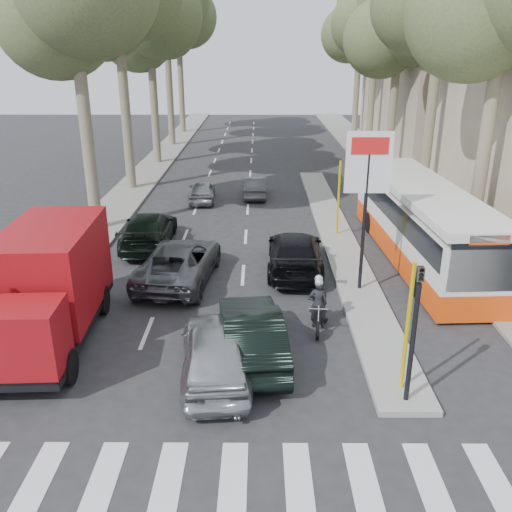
{
  "coord_description": "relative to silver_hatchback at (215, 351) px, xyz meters",
  "views": [
    {
      "loc": [
        -0.3,
        -12.46,
        8.05
      ],
      "look_at": [
        -0.39,
        4.35,
        1.6
      ],
      "focal_mm": 38.0,
      "sensor_mm": 36.0,
      "label": 1
    }
  ],
  "objects": [
    {
      "name": "pedestrian_far",
      "position": [
        8.63,
        6.53,
        0.36
      ],
      "size": [
        1.39,
        1.04,
        1.97
      ],
      "primitive_type": "imported",
      "rotation": [
        0.0,
        0.0,
        3.57
      ],
      "color": "brown",
      "rests_on": "sidewalk_right"
    },
    {
      "name": "queue_car_b",
      "position": [
        2.51,
        7.27,
        -0.01
      ],
      "size": [
        2.28,
        5.17,
        1.47
      ],
      "primitive_type": "imported",
      "rotation": [
        0.0,
        0.0,
        3.1
      ],
      "color": "black",
      "rests_on": "ground"
    },
    {
      "name": "pedestrian_near",
      "position": [
        9.09,
        7.38,
        0.26
      ],
      "size": [
        1.13,
        1.05,
        1.77
      ],
      "primitive_type": "imported",
      "rotation": [
        0.0,
        0.0,
        2.46
      ],
      "color": "#3D3048",
      "rests_on": "sidewalk_right"
    },
    {
      "name": "tree_r_c",
      "position": [
        10.45,
        26.39,
        8.95
      ],
      "size": [
        7.4,
        7.2,
        13.32
      ],
      "color": "#6B604C",
      "rests_on": "ground"
    },
    {
      "name": "tree_l_c",
      "position": [
        -6.35,
        28.39,
        9.29
      ],
      "size": [
        7.4,
        7.2,
        13.71
      ],
      "color": "#6B604C",
      "rests_on": "ground"
    },
    {
      "name": "motorcycle",
      "position": [
        2.95,
        2.82,
        0.01
      ],
      "size": [
        0.74,
        1.95,
        1.66
      ],
      "rotation": [
        0.0,
        0.0,
        -0.09
      ],
      "color": "black",
      "rests_on": "ground"
    },
    {
      "name": "building_far",
      "position": [
        16.93,
        34.27,
        7.25
      ],
      "size": [
        11.0,
        20.0,
        16.0
      ],
      "primitive_type": "cube",
      "color": "#B7A88E",
      "rests_on": "ground"
    },
    {
      "name": "queue_car_d",
      "position": [
        0.93,
        18.42,
        -0.16
      ],
      "size": [
        1.27,
        3.56,
        1.17
      ],
      "primitive_type": "imported",
      "rotation": [
        0.0,
        0.0,
        3.13
      ],
      "color": "#44464A",
      "rests_on": "ground"
    },
    {
      "name": "tree_l_d",
      "position": [
        -6.45,
        36.39,
        11.02
      ],
      "size": [
        7.4,
        7.2,
        15.66
      ],
      "color": "#6B604C",
      "rests_on": "ground"
    },
    {
      "name": "city_bus",
      "position": [
        7.63,
        8.56,
        0.86
      ],
      "size": [
        3.04,
        11.7,
        3.06
      ],
      "rotation": [
        0.0,
        0.0,
        0.04
      ],
      "color": "#ED460D",
      "rests_on": "ground"
    },
    {
      "name": "billboard",
      "position": [
        4.68,
        5.27,
        2.96
      ],
      "size": [
        1.5,
        12.1,
        5.6
      ],
      "color": "yellow",
      "rests_on": "ground"
    },
    {
      "name": "red_truck",
      "position": [
        -4.88,
        1.88,
        1.0
      ],
      "size": [
        2.63,
        6.28,
        3.3
      ],
      "rotation": [
        0.0,
        0.0,
        0.05
      ],
      "color": "black",
      "rests_on": "ground"
    },
    {
      "name": "ground",
      "position": [
        1.43,
        0.27,
        -0.75
      ],
      "size": [
        120.0,
        120.0,
        0.0
      ],
      "primitive_type": "plane",
      "color": "#28282B",
      "rests_on": "ground"
    },
    {
      "name": "tree_l_e",
      "position": [
        -6.55,
        44.39,
        9.98
      ],
      "size": [
        7.4,
        7.2,
        14.49
      ],
      "color": "#6B604C",
      "rests_on": "ground"
    },
    {
      "name": "tree_r_e",
      "position": [
        10.65,
        42.39,
        9.64
      ],
      "size": [
        7.4,
        7.2,
        14.1
      ],
      "color": "#6B604C",
      "rests_on": "ground"
    },
    {
      "name": "traffic_island",
      "position": [
        4.68,
        11.27,
        -0.67
      ],
      "size": [
        1.5,
        26.0,
        0.16
      ],
      "primitive_type": "cube",
      "color": "gray",
      "rests_on": "ground"
    },
    {
      "name": "dark_hatchback",
      "position": [
        0.93,
        0.93,
        0.01
      ],
      "size": [
        2.12,
        4.73,
        1.51
      ],
      "primitive_type": "imported",
      "rotation": [
        0.0,
        0.0,
        3.26
      ],
      "color": "black",
      "rests_on": "ground"
    },
    {
      "name": "queue_car_e",
      "position": [
        -3.65,
        10.05,
        -0.01
      ],
      "size": [
        2.23,
        5.11,
        1.46
      ],
      "primitive_type": "imported",
      "rotation": [
        0.0,
        0.0,
        3.18
      ],
      "color": "black",
      "rests_on": "ground"
    },
    {
      "name": "traffic_light_island",
      "position": [
        4.68,
        -1.23,
        1.74
      ],
      "size": [
        0.16,
        0.41,
        3.6
      ],
      "color": "black",
      "rests_on": "ground"
    },
    {
      "name": "median_left",
      "position": [
        -6.57,
        28.27,
        -0.69
      ],
      "size": [
        2.4,
        64.0,
        0.12
      ],
      "primitive_type": "cube",
      "color": "gray",
      "rests_on": "ground"
    },
    {
      "name": "queue_car_a",
      "position": [
        -1.8,
        6.27,
        -0.01
      ],
      "size": [
        2.99,
        5.51,
        1.47
      ],
      "primitive_type": "imported",
      "rotation": [
        0.0,
        0.0,
        3.03
      ],
      "color": "#4B4D52",
      "rests_on": "ground"
    },
    {
      "name": "silver_hatchback",
      "position": [
        0.0,
        0.0,
        0.0
      ],
      "size": [
        2.18,
        4.53,
        1.49
      ],
      "primitive_type": "imported",
      "rotation": [
        0.0,
        0.0,
        3.24
      ],
      "color": "#B0B4B8",
      "rests_on": "ground"
    },
    {
      "name": "sidewalk_right",
      "position": [
        10.03,
        25.27,
        -0.69
      ],
      "size": [
        3.2,
        70.0,
        0.12
      ],
      "primitive_type": "cube",
      "color": "gray",
      "rests_on": "ground"
    },
    {
      "name": "tree_r_d",
      "position": [
        10.55,
        34.39,
        10.33
      ],
      "size": [
        7.4,
        7.2,
        14.88
      ],
      "color": "#6B604C",
      "rests_on": "ground"
    },
    {
      "name": "queue_car_c",
      "position": [
        -2.07,
        17.4,
        -0.15
      ],
      "size": [
        1.6,
        3.58,
        1.19
      ],
      "primitive_type": "imported",
      "rotation": [
        0.0,
        0.0,
        3.2
      ],
      "color": "#96989D",
      "rests_on": "ground"
    }
  ]
}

